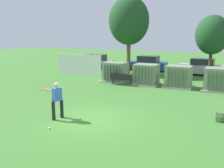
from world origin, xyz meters
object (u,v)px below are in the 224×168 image
object	(u,v)px
transformer_mid_east	(179,77)
batter	(56,98)
backpack	(220,117)
parked_car_left_of_center	(147,64)
park_bench	(121,78)
parked_car_leftmost	(95,62)
transformer_west	(115,72)
transformer_east	(218,80)
sports_ball	(49,128)
parked_car_right_of_center	(201,67)
transformer_mid_west	(146,75)

from	to	relation	value
transformer_mid_east	batter	distance (m)	10.33
backpack	parked_car_left_of_center	world-z (taller)	parked_car_left_of_center
park_bench	parked_car_leftmost	world-z (taller)	parked_car_leftmost
transformer_west	transformer_east	bearing A→B (deg)	-0.37
park_bench	batter	distance (m)	8.56
backpack	parked_car_leftmost	world-z (taller)	parked_car_leftmost
parked_car_leftmost	batter	bearing A→B (deg)	-66.00
sports_ball	parked_car_right_of_center	distance (m)	18.26
parked_car_leftmost	parked_car_left_of_center	bearing A→B (deg)	8.74
transformer_mid_west	transformer_east	size ratio (longest dim) A/B	1.00
park_bench	backpack	world-z (taller)	park_bench
transformer_mid_east	transformer_east	world-z (taller)	same
transformer_east	backpack	xyz separation A→B (m)	(0.52, -6.72, -0.57)
transformer_west	transformer_mid_east	world-z (taller)	same
transformer_mid_east	sports_ball	size ratio (longest dim) A/B	23.33
sports_ball	parked_car_right_of_center	world-z (taller)	parked_car_right_of_center
park_bench	backpack	distance (m)	9.31
transformer_east	parked_car_left_of_center	bearing A→B (deg)	135.48
parked_car_left_of_center	parked_car_right_of_center	world-z (taller)	same
batter	sports_ball	distance (m)	1.66
transformer_mid_west	batter	size ratio (longest dim) A/B	1.21
sports_ball	parked_car_leftmost	xyz separation A→B (m)	(-7.76, 17.40, 0.71)
park_bench	batter	world-z (taller)	batter
transformer_west	sports_ball	world-z (taller)	transformer_west
batter	backpack	bearing A→B (deg)	22.58
parked_car_left_of_center	parked_car_right_of_center	size ratio (longest dim) A/B	0.99
batter	parked_car_left_of_center	bearing A→B (deg)	94.05
sports_ball	parked_car_right_of_center	xyz separation A→B (m)	(3.86, 17.83, 0.71)
transformer_mid_east	transformer_east	distance (m)	2.74
batter	transformer_west	bearing A→B (deg)	98.94
transformer_mid_east	transformer_east	xyz separation A→B (m)	(2.73, -0.07, 0.00)
park_bench	parked_car_right_of_center	distance (m)	9.43
transformer_mid_west	parked_car_left_of_center	xyz separation A→B (m)	(-2.38, 7.51, -0.04)
backpack	parked_car_right_of_center	bearing A→B (deg)	100.29
transformer_east	parked_car_left_of_center	xyz separation A→B (m)	(-7.60, 7.47, -0.04)
transformer_mid_west	batter	world-z (taller)	batter
park_bench	parked_car_leftmost	distance (m)	10.15
transformer_east	backpack	size ratio (longest dim) A/B	4.77
parked_car_left_of_center	parked_car_right_of_center	xyz separation A→B (m)	(5.63, -0.48, 0.00)
backpack	parked_car_left_of_center	bearing A→B (deg)	119.78
transformer_east	sports_ball	distance (m)	12.33
transformer_mid_west	backpack	size ratio (longest dim) A/B	4.77
batter	parked_car_right_of_center	distance (m)	17.17
parked_car_left_of_center	transformer_mid_east	bearing A→B (deg)	-56.71
parked_car_leftmost	backpack	bearing A→B (deg)	-43.26
transformer_east	parked_car_right_of_center	size ratio (longest dim) A/B	0.50
transformer_west	transformer_east	xyz separation A→B (m)	(7.91, -0.05, 0.00)
transformer_mid_west	sports_ball	world-z (taller)	transformer_mid_west
parked_car_right_of_center	transformer_east	bearing A→B (deg)	-74.30
transformer_mid_east	parked_car_right_of_center	bearing A→B (deg)	83.66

